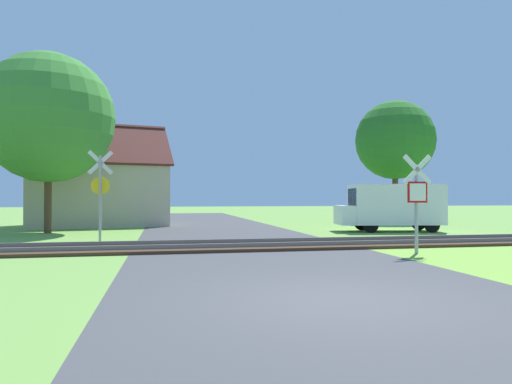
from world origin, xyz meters
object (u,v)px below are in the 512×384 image
object	(u,v)px
stop_sign_near	(417,197)
mail_truck	(392,205)
tree_left	(48,118)
crossing_sign_far	(100,188)
house	(98,192)
tree_far	(395,140)

from	to	relation	value
stop_sign_near	mail_truck	distance (m)	8.97
mail_truck	tree_left	bearing A→B (deg)	91.67
crossing_sign_far	mail_truck	world-z (taller)	crossing_sign_far
tree_left	mail_truck	distance (m)	16.45
house	tree_far	bearing A→B (deg)	-8.00
stop_sign_near	crossing_sign_far	size ratio (longest dim) A/B	0.86
stop_sign_near	mail_truck	xyz separation A→B (m)	(3.62, 8.20, -0.39)
crossing_sign_far	tree_left	size ratio (longest dim) A/B	0.40
stop_sign_near	tree_left	bearing A→B (deg)	-38.42
stop_sign_near	tree_left	distance (m)	16.37
crossing_sign_far	tree_far	xyz separation A→B (m)	(17.69, 11.56, 3.61)
crossing_sign_far	tree_far	bearing A→B (deg)	28.13
tree_left	stop_sign_near	bearing A→B (deg)	-40.14
crossing_sign_far	tree_left	xyz separation A→B (m)	(-2.93, 5.14, 3.30)
tree_far	mail_truck	size ratio (longest dim) A/B	1.60
crossing_sign_far	house	xyz separation A→B (m)	(-1.49, 10.70, 0.02)
tree_left	house	bearing A→B (deg)	75.49
house	tree_far	xyz separation A→B (m)	(19.18, 0.85, 3.58)
stop_sign_near	tree_left	size ratio (longest dim) A/B	0.35
tree_left	mail_truck	bearing A→B (deg)	-7.55
tree_far	house	bearing A→B (deg)	-177.45
stop_sign_near	house	size ratio (longest dim) A/B	0.33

